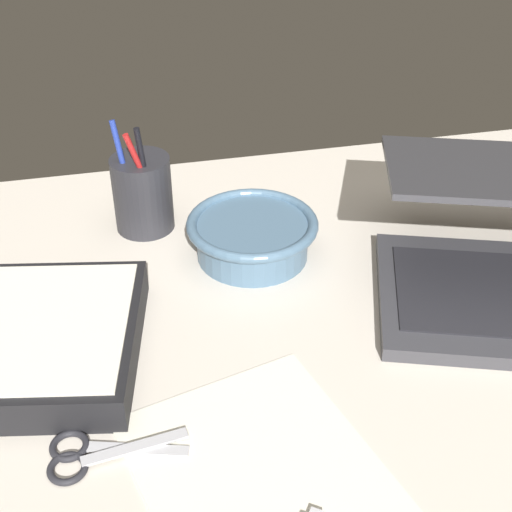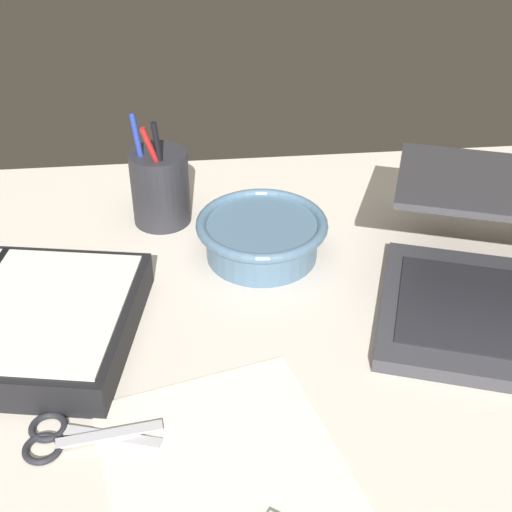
% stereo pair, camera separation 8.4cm
% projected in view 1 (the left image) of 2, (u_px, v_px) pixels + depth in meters
% --- Properties ---
extents(desk_top, '(1.40, 1.00, 0.02)m').
position_uv_depth(desk_top, '(263.00, 372.00, 0.79)').
color(desk_top, beige).
rests_on(desk_top, ground).
extents(bowl, '(0.17, 0.17, 0.06)m').
position_uv_depth(bowl, '(252.00, 235.00, 0.95)').
color(bowl, slate).
rests_on(bowl, desk_top).
extents(pen_cup, '(0.08, 0.08, 0.16)m').
position_uv_depth(pen_cup, '(143.00, 193.00, 0.99)').
color(pen_cup, '#28282D').
rests_on(pen_cup, desk_top).
extents(scissors, '(0.14, 0.07, 0.01)m').
position_uv_depth(scissors, '(86.00, 455.00, 0.68)').
color(scissors, '#B7B7BC').
rests_on(scissors, desk_top).
extents(paper_sheet_front, '(0.28, 0.31, 0.00)m').
position_uv_depth(paper_sheet_front, '(264.00, 477.00, 0.66)').
color(paper_sheet_front, silver).
rests_on(paper_sheet_front, desk_top).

